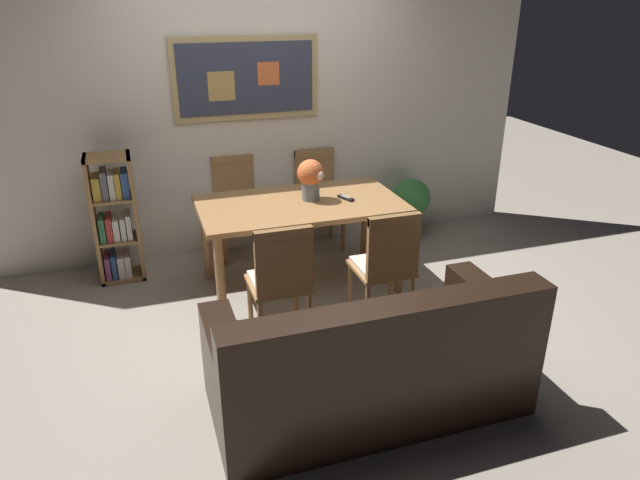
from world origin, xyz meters
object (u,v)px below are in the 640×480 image
dining_table (300,213)px  tv_remote (346,198)px  dining_chair_far_left (236,198)px  dining_chair_near_right (386,260)px  dining_chair_near_left (281,276)px  leather_couch (370,364)px  flower_vase (311,177)px  dining_chair_far_right (317,191)px  potted_ivy (411,203)px  bookshelf (115,220)px

dining_table → tv_remote: size_ratio=9.96×
dining_chair_far_left → dining_chair_near_right: (0.76, -1.63, 0.00)m
dining_chair_near_left → tv_remote: dining_chair_near_left is taller
leather_couch → flower_vase: size_ratio=5.49×
leather_couch → dining_chair_near_right: bearing=60.5°
dining_table → tv_remote: (0.37, -0.05, 0.10)m
dining_chair_far_right → leather_couch: 2.47m
dining_chair_far_left → dining_chair_near_left: (-0.01, -1.63, 0.00)m
dining_table → dining_chair_far_left: (-0.37, 0.82, -0.11)m
potted_ivy → tv_remote: size_ratio=3.81×
dining_chair_far_right → tv_remote: bearing=-92.2°
dining_table → potted_ivy: dining_table is taller
dining_chair_near_left → leather_couch: 0.90m
leather_couch → potted_ivy: size_ratio=2.94×
potted_ivy → bookshelf: bearing=-179.0°
dining_chair_far_left → dining_table: bearing=-65.6°
dining_table → bookshelf: bookshelf is taller
tv_remote → flower_vase: bearing=163.3°
dining_table → dining_chair_near_right: 0.91m
dining_chair_near_left → flower_vase: (0.48, 0.85, 0.39)m
dining_table → dining_chair_near_right: bearing=-64.6°
bookshelf → dining_chair_near_right: bearing=-38.2°
dining_chair_far_right → potted_ivy: (0.93, -0.13, -0.18)m
bookshelf → potted_ivy: size_ratio=1.77×
dining_chair_far_left → bookshelf: bookshelf is taller
dining_chair_near_left → tv_remote: 1.09m
dining_table → bookshelf: 1.55m
dining_table → dining_chair_far_left: size_ratio=1.76×
dining_chair_far_left → dining_chair_near_left: bearing=-90.2°
leather_couch → flower_vase: bearing=84.2°
leather_couch → dining_table: bearing=87.6°
dining_chair_near_right → dining_chair_near_left: size_ratio=1.00×
flower_vase → tv_remote: bearing=-16.7°
dining_chair_far_right → tv_remote: 0.86m
dining_chair_near_left → bookshelf: bearing=126.3°
dining_chair_near_right → bookshelf: bearing=141.8°
potted_ivy → flower_vase: size_ratio=1.86×
potted_ivy → leather_couch: bearing=-121.4°
bookshelf → tv_remote: 1.92m
potted_ivy → tv_remote: bearing=-143.6°
dining_chair_near_left → flower_vase: bearing=60.6°
potted_ivy → flower_vase: 1.49m
dining_chair_near_left → leather_couch: (0.31, -0.81, -0.23)m
dining_chair_near_right → dining_table: bearing=115.4°
dining_table → dining_chair_near_left: (-0.38, -0.81, -0.11)m
dining_table → flower_vase: 0.30m
dining_table → dining_chair_far_right: dining_chair_far_right is taller
potted_ivy → tv_remote: 1.25m
dining_chair_near_right → tv_remote: bearing=91.5°
dining_chair_near_right → leather_couch: size_ratio=0.51×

